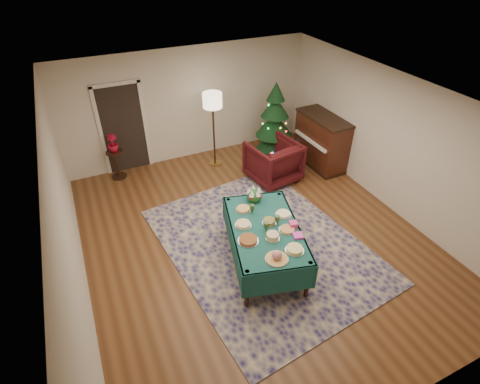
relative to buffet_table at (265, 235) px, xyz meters
name	(u,v)px	position (x,y,z in m)	size (l,w,h in m)	color
room_shell	(255,177)	(0.12, 0.64, 0.74)	(7.00, 7.00, 7.00)	#593319
doorway	(123,127)	(-1.48, 4.12, 0.48)	(1.08, 0.04, 2.16)	black
rug	(263,244)	(0.17, 0.36, -0.60)	(3.20, 4.20, 0.02)	#191552
buffet_table	(265,235)	(0.00, 0.00, 0.00)	(1.60, 2.19, 0.76)	black
platter_0	(277,256)	(-0.19, -0.71, 0.22)	(0.35, 0.35, 0.16)	silver
platter_1	(295,249)	(0.15, -0.66, 0.18)	(0.29, 0.29, 0.06)	silver
platter_2	(248,240)	(-0.40, -0.17, 0.18)	(0.34, 0.34, 0.05)	silver
platter_3	(273,236)	(-0.02, -0.28, 0.20)	(0.23, 0.23, 0.10)	silver
platter_4	(287,229)	(0.29, -0.21, 0.17)	(0.28, 0.28, 0.04)	silver
platter_5	(243,224)	(-0.31, 0.21, 0.18)	(0.28, 0.28, 0.05)	silver
platter_6	(269,222)	(0.11, 0.07, 0.19)	(0.24, 0.24, 0.07)	silver
platter_7	(283,214)	(0.44, 0.17, 0.17)	(0.28, 0.28, 0.04)	silver
platter_8	(243,209)	(-0.12, 0.58, 0.17)	(0.27, 0.27, 0.04)	silver
goblet_0	(252,209)	(-0.03, 0.44, 0.25)	(0.08, 0.08, 0.18)	#2D471E
goblet_1	(277,220)	(0.22, -0.01, 0.25)	(0.08, 0.08, 0.18)	#2D471E
goblet_2	(266,227)	(-0.03, -0.08, 0.25)	(0.08, 0.08, 0.18)	#2D471E
napkin_stack	(298,236)	(0.37, -0.41, 0.17)	(0.15, 0.15, 0.04)	#E23EBA
gift_box	(293,225)	(0.43, -0.18, 0.20)	(0.12, 0.12, 0.10)	#E53F80
centerpiece	(254,195)	(0.17, 0.74, 0.28)	(0.27, 0.28, 0.32)	#1E4C1E
armchair	(273,160)	(1.41, 2.24, -0.09)	(1.02, 0.95, 1.05)	#3D0D0F
floor_lamp	(213,105)	(0.46, 3.45, 0.93)	(0.44, 0.44, 1.82)	#A57F3F
side_table	(117,165)	(-1.81, 3.84, -0.28)	(0.38, 0.38, 0.68)	black
potted_plant	(113,147)	(-1.81, 3.84, 0.19)	(0.23, 0.41, 0.23)	#A30B24
christmas_tree	(274,126)	(1.91, 3.12, 0.27)	(1.10, 1.10, 1.97)	black
piano	(321,142)	(2.80, 2.37, 0.00)	(0.72, 1.46, 1.25)	black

